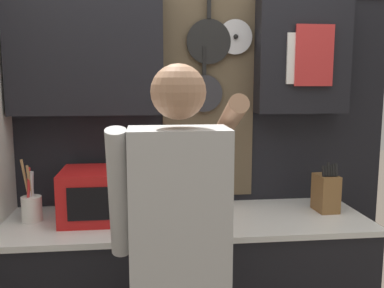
# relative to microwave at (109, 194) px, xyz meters

# --- Properties ---
(back_wall_unit) EXTENTS (2.51, 0.23, 2.50)m
(back_wall_unit) POSITION_rel_microwave_xyz_m (0.40, 0.25, 0.46)
(back_wall_unit) COLOR black
(back_wall_unit) RESTS_ON ground_plane
(microwave) EXTENTS (0.50, 0.35, 0.27)m
(microwave) POSITION_rel_microwave_xyz_m (0.00, 0.00, 0.00)
(microwave) COLOR red
(microwave) RESTS_ON base_cabinet_counter
(knife_block) EXTENTS (0.12, 0.16, 0.29)m
(knife_block) POSITION_rel_microwave_xyz_m (1.21, 0.00, -0.03)
(knife_block) COLOR brown
(knife_block) RESTS_ON base_cabinet_counter
(utensil_crock) EXTENTS (0.11, 0.11, 0.33)m
(utensil_crock) POSITION_rel_microwave_xyz_m (-0.40, 0.00, -0.05)
(utensil_crock) COLOR white
(utensil_crock) RESTS_ON base_cabinet_counter
(person) EXTENTS (0.54, 0.63, 1.69)m
(person) POSITION_rel_microwave_xyz_m (0.32, -0.66, -0.02)
(person) COLOR #383842
(person) RESTS_ON ground_plane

